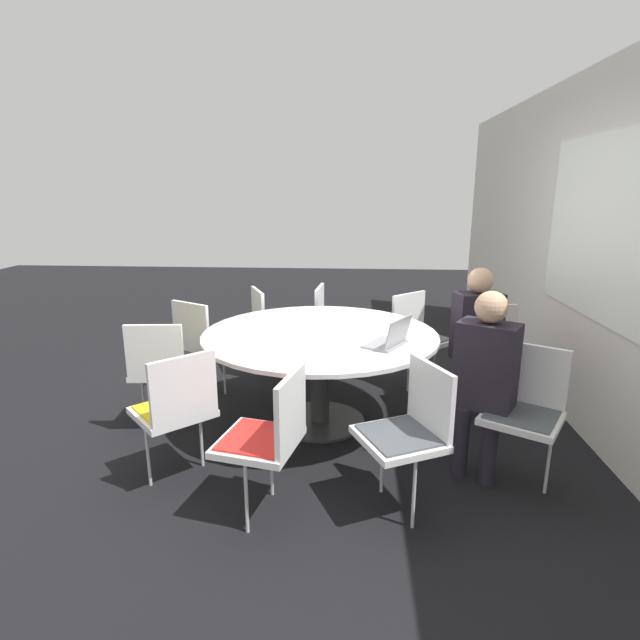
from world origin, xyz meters
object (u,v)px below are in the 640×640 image
at_px(chair_3, 332,321).
at_px(laptop, 391,339).
at_px(chair_0, 525,404).
at_px(chair_7, 176,404).
at_px(person_1, 477,331).
at_px(chair_8, 269,431).
at_px(chair_6, 161,364).
at_px(handbag, 304,355).
at_px(chair_2, 418,332).
at_px(chair_1, 498,349).
at_px(chair_5, 202,338).
at_px(chair_9, 410,425).
at_px(person_0, 485,371).
at_px(chair_4, 271,323).

bearing_deg(chair_3, laptop, 22.39).
height_order(chair_0, chair_7, same).
distance_m(person_1, laptop, 0.93).
height_order(chair_0, chair_3, same).
xyz_separation_m(chair_3, chair_8, (2.41, -0.24, 0.00)).
distance_m(chair_6, handbag, 1.75).
bearing_deg(chair_2, chair_1, 100.11).
bearing_deg(chair_3, chair_5, -53.80).
height_order(chair_3, chair_6, same).
bearing_deg(chair_3, chair_8, -0.57).
distance_m(chair_0, chair_8, 1.60).
bearing_deg(chair_2, person_1, 80.84).
height_order(chair_0, person_1, person_1).
bearing_deg(chair_5, handbag, 69.47).
bearing_deg(chair_8, chair_7, 76.27).
bearing_deg(chair_7, handbag, 31.20).
relative_size(chair_9, person_0, 0.71).
relative_size(chair_7, chair_9, 1.00).
height_order(chair_9, person_0, person_0).
xyz_separation_m(chair_8, handbag, (-2.44, -0.05, -0.38)).
relative_size(chair_7, laptop, 2.21).
bearing_deg(chair_9, chair_7, 57.26).
bearing_deg(chair_2, chair_3, -65.21).
distance_m(chair_1, laptop, 1.21).
bearing_deg(chair_9, chair_6, 38.09).
distance_m(person_0, person_1, 0.94).
bearing_deg(chair_0, chair_5, 3.78).
bearing_deg(chair_9, chair_5, 20.96).
height_order(chair_2, chair_7, same).
relative_size(chair_0, chair_4, 1.00).
distance_m(chair_2, chair_4, 1.44).
xyz_separation_m(chair_0, handbag, (-1.97, -1.58, -0.38)).
relative_size(chair_9, person_1, 0.71).
height_order(chair_1, person_0, person_0).
relative_size(chair_0, chair_6, 1.00).
xyz_separation_m(chair_3, chair_9, (2.28, 0.54, 0.00)).
xyz_separation_m(chair_1, laptop, (0.69, -0.95, 0.28)).
xyz_separation_m(chair_4, laptop, (1.38, 1.08, 0.28)).
distance_m(chair_6, chair_8, 1.43).
relative_size(chair_0, person_0, 0.71).
bearing_deg(laptop, person_1, 158.64).
height_order(chair_8, person_1, person_1).
bearing_deg(chair_8, chair_0, -60.19).
bearing_deg(laptop, chair_1, 157.27).
relative_size(chair_0, chair_7, 1.00).
xyz_separation_m(chair_5, person_1, (0.28, 2.34, 0.19)).
relative_size(chair_3, laptop, 2.21).
height_order(chair_7, chair_9, same).
xyz_separation_m(chair_1, person_0, (1.05, -0.38, 0.19)).
xyz_separation_m(laptop, handbag, (-1.55, -0.77, -0.66)).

